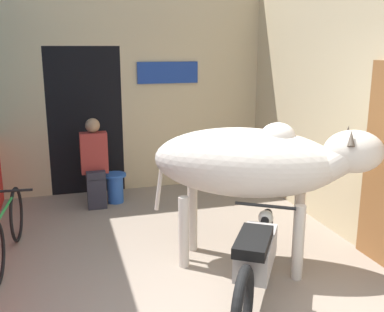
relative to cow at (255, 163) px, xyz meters
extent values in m
cube|color=#C6B289|center=(-0.71, 3.03, 1.72)|extent=(4.08, 0.18, 1.16)
cube|color=#C6B289|center=(-2.40, 3.03, 0.02)|extent=(0.72, 0.18, 2.24)
cube|color=#C6B289|center=(0.20, 3.03, 0.02)|extent=(2.25, 0.18, 2.24)
cube|color=black|center=(-1.48, 3.39, 0.02)|extent=(1.12, 0.90, 2.24)
cube|color=navy|center=(-0.19, 2.92, 0.74)|extent=(0.96, 0.03, 0.33)
cube|color=#C6B289|center=(1.42, 0.84, 0.60)|extent=(0.18, 4.19, 3.40)
ellipsoid|color=beige|center=(-0.09, 0.05, 0.00)|extent=(1.98, 1.55, 0.70)
ellipsoid|color=beige|center=(0.19, -0.11, 0.29)|extent=(0.43, 0.42, 0.26)
cylinder|color=beige|center=(0.65, -0.36, 0.06)|extent=(0.57, 0.52, 0.46)
ellipsoid|color=beige|center=(0.81, -0.45, 0.17)|extent=(0.66, 0.58, 0.41)
cylinder|color=beige|center=(-0.86, 0.48, -0.24)|extent=(0.14, 0.11, 0.69)
cylinder|color=beige|center=(0.51, -0.05, -0.72)|extent=(0.11, 0.11, 0.76)
cylinder|color=beige|center=(0.31, -0.40, -0.72)|extent=(0.11, 0.11, 0.76)
cylinder|color=beige|center=(-0.50, 0.51, -0.72)|extent=(0.11, 0.11, 0.76)
cylinder|color=beige|center=(-0.70, 0.16, -0.72)|extent=(0.11, 0.11, 0.76)
cone|color=#473D33|center=(0.84, -0.30, 0.32)|extent=(0.12, 0.15, 0.17)
cone|color=#473D33|center=(0.70, -0.55, 0.32)|extent=(0.12, 0.15, 0.17)
torus|color=black|center=(-0.62, -1.23, -0.77)|extent=(0.43, 0.59, 0.66)
torus|color=black|center=(0.07, -0.18, -0.77)|extent=(0.43, 0.59, 0.66)
cube|color=#9E9993|center=(-0.28, -0.71, -0.60)|extent=(0.61, 0.73, 0.28)
cube|color=black|center=(-0.38, -0.86, -0.42)|extent=(0.52, 0.61, 0.09)
cylinder|color=black|center=(-0.01, -0.30, -0.34)|extent=(0.50, 0.34, 0.03)
sphere|color=silver|center=(0.04, -0.22, -0.50)|extent=(0.15, 0.15, 0.15)
torus|color=black|center=(-2.41, 1.33, -0.78)|extent=(0.10, 0.65, 0.65)
cylinder|color=green|center=(-2.46, 0.81, -0.52)|extent=(0.11, 0.86, 0.03)
cylinder|color=black|center=(-2.42, 1.24, -0.46)|extent=(0.44, 0.07, 0.03)
cube|color=#282833|center=(-1.42, 2.17, -0.88)|extent=(0.26, 0.14, 0.43)
cube|color=#282833|center=(-1.42, 2.26, -0.62)|extent=(0.26, 0.32, 0.11)
cube|color=maroon|center=(-1.42, 2.33, -0.33)|extent=(0.37, 0.20, 0.58)
sphere|color=#937051|center=(-1.42, 2.33, 0.07)|extent=(0.20, 0.20, 0.20)
cylinder|color=#2856B2|center=(-1.14, 2.35, -0.90)|extent=(0.23, 0.23, 0.40)
cylinder|color=#2856B2|center=(-1.14, 2.35, -0.68)|extent=(0.33, 0.33, 0.04)
camera|label=1|loc=(-1.82, -3.98, 1.14)|focal=42.00mm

